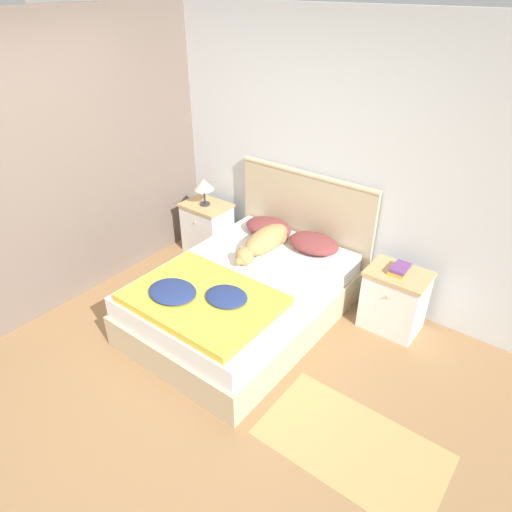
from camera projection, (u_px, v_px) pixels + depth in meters
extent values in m
plane|color=#997047|center=(159.00, 390.00, 3.52)|extent=(16.00, 16.00, 0.00)
cube|color=silver|center=(314.00, 157.00, 4.29)|extent=(9.00, 0.06, 2.55)
cube|color=#706056|center=(114.00, 153.00, 4.38)|extent=(0.06, 3.10, 2.55)
cube|color=#C6B28E|center=(243.00, 306.00, 4.16)|extent=(1.41, 1.95, 0.30)
cube|color=white|center=(243.00, 284.00, 4.03)|extent=(1.35, 1.89, 0.19)
cube|color=#C6B28E|center=(304.00, 226.00, 4.62)|extent=(1.49, 0.04, 1.12)
cylinder|color=#C6B28E|center=(307.00, 174.00, 4.33)|extent=(1.49, 0.06, 0.06)
cube|color=white|center=(208.00, 229.00, 5.18)|extent=(0.50, 0.36, 0.55)
cube|color=tan|center=(206.00, 205.00, 5.02)|extent=(0.52, 0.39, 0.03)
sphere|color=tan|center=(195.00, 223.00, 4.97)|extent=(0.02, 0.02, 0.02)
cube|color=white|center=(394.00, 301.00, 4.02)|extent=(0.50, 0.36, 0.55)
cube|color=tan|center=(399.00, 274.00, 3.87)|extent=(0.52, 0.39, 0.03)
sphere|color=tan|center=(387.00, 297.00, 3.81)|extent=(0.02, 0.02, 0.02)
ellipsoid|color=brown|center=(269.00, 227.00, 4.59)|extent=(0.50, 0.35, 0.14)
ellipsoid|color=brown|center=(314.00, 243.00, 4.31)|extent=(0.50, 0.35, 0.14)
cube|color=yellow|center=(203.00, 299.00, 3.63)|extent=(1.17, 0.85, 0.07)
ellipsoid|color=navy|center=(172.00, 291.00, 3.62)|extent=(0.41, 0.34, 0.06)
ellipsoid|color=navy|center=(226.00, 296.00, 3.56)|extent=(0.35, 0.30, 0.06)
ellipsoid|color=tan|center=(266.00, 239.00, 4.31)|extent=(0.26, 0.59, 0.21)
sphere|color=tan|center=(244.00, 256.00, 4.10)|extent=(0.17, 0.17, 0.17)
ellipsoid|color=tan|center=(239.00, 261.00, 4.05)|extent=(0.08, 0.09, 0.07)
cone|color=tan|center=(241.00, 248.00, 4.10)|extent=(0.05, 0.05, 0.06)
cone|color=tan|center=(249.00, 251.00, 4.05)|extent=(0.05, 0.05, 0.06)
ellipsoid|color=tan|center=(285.00, 236.00, 4.49)|extent=(0.17, 0.26, 0.08)
cube|color=gold|center=(399.00, 270.00, 3.86)|extent=(0.14, 0.21, 0.03)
cube|color=#703D7F|center=(400.00, 268.00, 3.85)|extent=(0.13, 0.20, 0.03)
cylinder|color=#2D2D33|center=(205.00, 204.00, 5.00)|extent=(0.11, 0.11, 0.02)
cylinder|color=#2D2D33|center=(205.00, 196.00, 4.95)|extent=(0.02, 0.02, 0.16)
cone|color=beige|center=(204.00, 184.00, 4.88)|extent=(0.22, 0.22, 0.12)
cube|color=tan|center=(351.00, 444.00, 3.11)|extent=(1.24, 0.71, 0.00)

